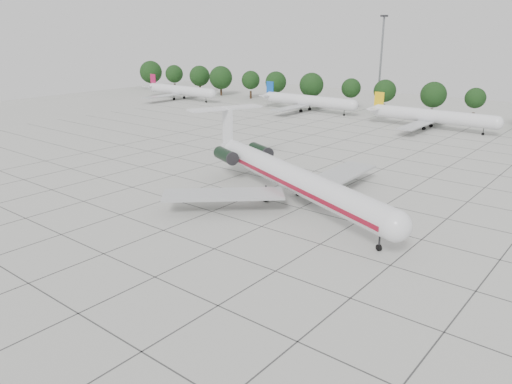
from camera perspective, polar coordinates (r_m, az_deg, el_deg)
ground at (r=58.24m, az=0.64°, el=-3.96°), size 260.00×260.00×0.00m
apron_joints at (r=69.92m, az=8.28°, el=-0.30°), size 170.00×170.00×0.02m
main_airliner at (r=66.21m, az=3.39°, el=2.02°), size 41.30×31.14×10.05m
bg_airliner_a at (r=165.58m, az=-8.63°, el=11.39°), size 28.24×27.20×7.40m
bg_airliner_b at (r=140.46m, az=5.96°, el=10.31°), size 28.24×27.20×7.40m
bg_airliner_c at (r=121.55m, az=19.47°, el=8.15°), size 28.24×27.20×7.40m
tree_line at (r=136.06m, az=19.62°, el=10.42°), size 249.86×8.44×10.22m
floodlight_mast at (r=148.77m, az=14.11°, el=14.72°), size 1.60×1.60×25.45m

